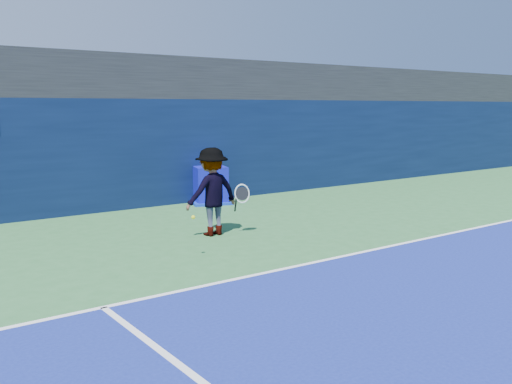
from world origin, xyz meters
TOP-DOWN VIEW (x-y plane):
  - ground at (0.00, 0.00)m, footprint 80.00×80.00m
  - baseline at (0.00, 3.00)m, footprint 24.00×0.10m
  - stadium_band at (0.00, 11.50)m, footprint 36.00×3.00m
  - back_wall_assembly at (-0.00, 10.50)m, footprint 36.00×1.03m
  - equipment_cart at (0.81, 9.62)m, footprint 1.40×1.40m
  - tennis_player at (-1.34, 6.02)m, footprint 1.40×0.78m
  - tennis_ball at (-2.65, 4.55)m, footprint 0.07×0.07m

SIDE VIEW (x-z plane):
  - ground at x=0.00m, z-range 0.00..0.00m
  - baseline at x=0.00m, z-range 0.01..0.01m
  - equipment_cart at x=0.81m, z-range -0.05..1.02m
  - tennis_ball at x=-2.65m, z-range 0.74..0.81m
  - tennis_player at x=-1.34m, z-range 0.00..1.92m
  - back_wall_assembly at x=0.00m, z-range 0.00..3.00m
  - stadium_band at x=0.00m, z-range 3.00..4.20m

